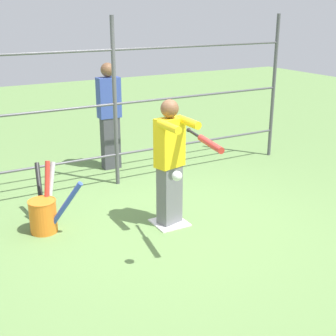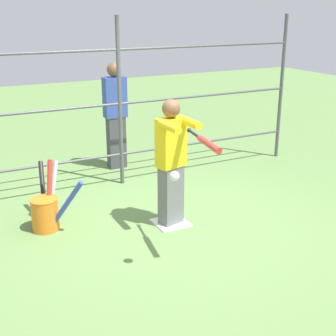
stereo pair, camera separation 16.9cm
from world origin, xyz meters
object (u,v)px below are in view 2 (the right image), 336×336
Objects in this scene: batter at (172,159)px; baseball_bat_swinging at (206,142)px; bat_bucket at (47,210)px; softball_in_flight at (174,176)px; bystander_behind_fence at (115,114)px.

baseball_bat_swinging is at bearing 84.66° from batter.
baseball_bat_swinging is 2.23m from bat_bucket.
baseball_bat_swinging is (0.08, 0.89, 0.45)m from batter.
batter is 1.00m from baseball_bat_swinging.
softball_in_flight is at bearing 118.59° from bat_bucket.
softball_in_flight is at bearing 77.95° from bystander_behind_fence.
bat_bucket is (1.39, -0.58, -0.60)m from batter.
baseball_bat_swinging is at bearing 84.85° from bystander_behind_fence.
baseball_bat_swinging is at bearing -162.00° from softball_in_flight.
batter is at bearing -116.50° from softball_in_flight.
softball_in_flight is at bearing 18.00° from baseball_bat_swinging.
baseball_bat_swinging is at bearing 131.64° from bat_bucket.
batter is 1.17m from softball_in_flight.
bat_bucket is (0.88, -1.61, -0.81)m from softball_in_flight.
bystander_behind_fence is at bearing -132.06° from bat_bucket.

